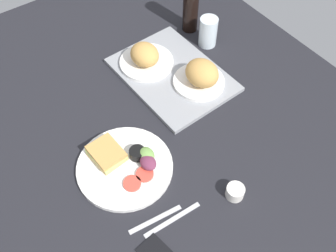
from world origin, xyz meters
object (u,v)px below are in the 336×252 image
Objects in this scene: espresso_cup at (235,192)px; drinking_glass at (208,32)px; bread_plate_near at (145,57)px; fork at (155,219)px; soda_bottle at (191,6)px; knife at (172,220)px; serving_tray at (172,75)px; bread_plate_far at (201,75)px; plate_with_salad at (125,164)px.

drinking_glass is at bearing 147.75° from espresso_cup.
bread_plate_near is 63.61cm from fork.
soda_bottle reaches higher than knife.
bread_plate_far reaches higher than serving_tray.
plate_with_salad reaches higher than serving_tray.
plate_with_salad is 73.07cm from soda_bottle.
bread_plate_far reaches higher than plate_with_salad.
drinking_glass is 0.65× the size of knife.
espresso_cup is at bearing -27.73° from soda_bottle.
soda_bottle reaches higher than serving_tray.
espresso_cup is (41.25, -19.51, -4.04)cm from bread_plate_far.
bread_plate_near is at bearing 66.27° from knife.
fork is at bearing -6.64° from plate_with_salad.
espresso_cup reaches higher than serving_tray.
bread_plate_near is 1.10× the size of knife.
drinking_glass is at bearing 134.80° from bread_plate_far.
bread_plate_near reaches higher than plate_with_salad.
drinking_glass is at bearing -0.26° from soda_bottle.
plate_with_salad reaches higher than espresso_cup.
bread_plate_far is at bearing 154.69° from espresso_cup.
knife is (57.20, -28.92, -5.01)cm from bread_plate_near.
plate_with_salad is 35.57cm from espresso_cup.
knife is at bearing -47.18° from bread_plate_far.
plate_with_salad is at bearing -42.28° from bread_plate_near.
serving_tray is 8.04× the size of espresso_cup.
serving_tray reaches higher than knife.
bread_plate_far is 1.56× the size of drinking_glass.
drinking_glass reaches higher than serving_tray.
bread_plate_near reaches higher than espresso_cup.
soda_bottle is 80.11cm from espresso_cup.
fork is (20.64, -2.40, -1.37)cm from plate_with_salad.
bread_plate_near is (-9.77, -5.56, 4.46)cm from serving_tray.
serving_tray is at bearing 29.64° from bread_plate_near.
bread_plate_far is 1.01× the size of knife.
serving_tray is at bearing -154.01° from bread_plate_far.
drinking_glass reaches higher than knife.
bread_plate_far is 34.45cm from soda_bottle.
serving_tray is 12.97cm from bread_plate_far.
bread_plate_far is (10.67, 5.20, 5.24)cm from serving_tray.
knife is at bearing -26.82° from bread_plate_near.
soda_bottle is (-29.15, 17.49, 5.59)cm from bread_plate_far.
bread_plate_near is 1.23× the size of fork.
knife is (65.91, -57.17, -11.38)cm from soda_bottle.
soda_bottle is (-8.71, 28.25, 6.36)cm from bread_plate_near.
knife is (47.43, -34.47, -0.55)cm from serving_tray.
bread_plate_far is 3.43× the size of espresso_cup.
soda_bottle reaches higher than bread_plate_near.
drinking_glass is 69.38cm from espresso_cup.
plate_with_salad is (13.12, -41.27, -4.42)cm from bread_plate_far.
serving_tray is 2.65× the size of fork.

